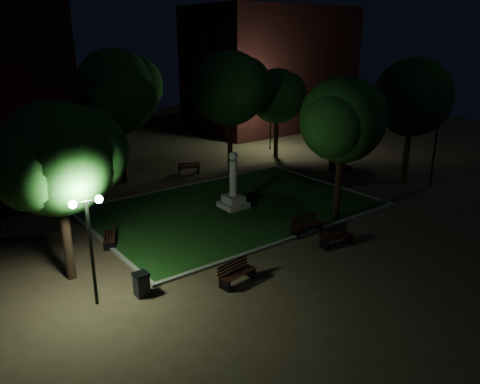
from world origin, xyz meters
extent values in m
plane|color=#4D3B2A|center=(0.00, 0.00, 0.00)|extent=(80.00, 80.00, 0.00)
cube|color=#173E13|center=(0.00, 2.00, 0.04)|extent=(15.00, 10.00, 0.08)
cube|color=slate|center=(0.00, -3.10, 0.06)|extent=(15.40, 0.20, 0.12)
cube|color=slate|center=(0.00, 7.10, 0.06)|extent=(15.40, 0.20, 0.12)
cube|color=slate|center=(-7.60, 2.00, 0.06)|extent=(0.20, 10.00, 0.12)
cube|color=slate|center=(7.60, 2.00, 0.06)|extent=(0.20, 10.00, 0.12)
cube|color=#9C958E|center=(0.00, 2.00, 0.23)|extent=(1.40, 1.40, 0.30)
cube|color=#9C958E|center=(0.00, 2.00, 0.58)|extent=(1.00, 1.00, 0.40)
cylinder|color=#9C958E|center=(0.00, 2.00, 1.78)|extent=(0.44, 0.44, 2.00)
sphere|color=#9C958E|center=(0.00, 2.00, 3.03)|extent=(0.50, 0.50, 0.50)
cube|color=#491515|center=(18.00, 20.00, 6.00)|extent=(16.00, 10.00, 12.00)
cylinder|color=black|center=(-9.91, -0.49, 1.82)|extent=(0.36, 0.36, 3.64)
sphere|color=#1F551C|center=(-9.91, -0.49, 4.94)|extent=(4.32, 4.32, 4.32)
sphere|color=#1F551C|center=(-8.83, -0.29, 5.04)|extent=(3.46, 3.46, 3.46)
sphere|color=#1F551C|center=(-10.77, -0.79, 4.84)|extent=(3.24, 3.24, 3.24)
cylinder|color=black|center=(-2.83, 10.36, 2.03)|extent=(0.36, 0.36, 4.06)
sphere|color=#1F551C|center=(-2.83, 10.36, 5.30)|extent=(4.14, 4.14, 4.14)
sphere|color=#1F551C|center=(-1.79, 10.56, 5.40)|extent=(3.31, 3.31, 3.31)
sphere|color=#1F551C|center=(-3.65, 10.06, 5.20)|extent=(3.10, 3.10, 3.10)
cylinder|color=black|center=(4.29, 8.22, 2.17)|extent=(0.36, 0.36, 4.34)
sphere|color=#1F551C|center=(4.29, 8.22, 5.86)|extent=(5.05, 5.05, 5.05)
sphere|color=#1F551C|center=(5.55, 8.42, 5.96)|extent=(4.04, 4.04, 4.04)
sphere|color=#1F551C|center=(3.28, 7.92, 5.76)|extent=(3.79, 3.79, 3.79)
cylinder|color=black|center=(9.68, 9.46, 1.78)|extent=(0.36, 0.36, 3.55)
sphere|color=#1F551C|center=(9.68, 9.46, 4.82)|extent=(4.22, 4.22, 4.22)
sphere|color=#1F551C|center=(10.74, 9.66, 4.92)|extent=(3.38, 3.38, 3.38)
sphere|color=#1F551C|center=(8.84, 9.16, 4.72)|extent=(3.16, 3.16, 3.16)
cylinder|color=black|center=(11.57, -1.05, 2.09)|extent=(0.36, 0.36, 4.19)
sphere|color=#1F551C|center=(11.57, -1.05, 5.64)|extent=(4.83, 4.83, 4.83)
sphere|color=#1F551C|center=(12.78, -0.85, 5.74)|extent=(3.87, 3.87, 3.87)
sphere|color=#1F551C|center=(10.61, -1.35, 5.54)|extent=(3.63, 3.63, 3.63)
cylinder|color=black|center=(3.26, -2.68, 2.03)|extent=(0.36, 0.36, 4.06)
sphere|color=#1F551C|center=(3.26, -2.68, 5.35)|extent=(4.29, 4.29, 4.29)
sphere|color=#1F551C|center=(4.34, -2.48, 5.45)|extent=(3.43, 3.43, 3.43)
sphere|color=#1F551C|center=(2.41, -2.98, 5.25)|extent=(3.22, 3.22, 3.22)
cylinder|color=black|center=(-9.01, 10.43, 2.24)|extent=(0.36, 0.36, 4.48)
sphere|color=#1F551C|center=(-9.01, 10.43, 5.93)|extent=(4.85, 4.85, 4.85)
sphere|color=#1F551C|center=(-7.80, 10.63, 6.03)|extent=(3.88, 3.88, 3.88)
cylinder|color=black|center=(-2.12, 12.33, 2.18)|extent=(0.36, 0.36, 4.36)
sphere|color=#1F551C|center=(-2.12, 12.33, 5.93)|extent=(5.24, 5.24, 5.24)
sphere|color=#1F551C|center=(-0.81, 12.53, 6.03)|extent=(4.19, 4.19, 4.19)
sphere|color=#1F551C|center=(-3.17, 12.03, 5.83)|extent=(3.93, 3.93, 3.93)
cylinder|color=black|center=(-9.80, -2.95, 1.97)|extent=(0.12, 0.12, 3.93)
cylinder|color=black|center=(-9.80, -2.95, 3.93)|extent=(0.90, 0.08, 0.08)
sphere|color=#D8FFD8|center=(-10.25, -2.95, 3.93)|extent=(0.28, 0.28, 0.28)
sphere|color=#D8FFD8|center=(-9.35, -2.95, 3.93)|extent=(0.28, 0.28, 0.28)
cylinder|color=black|center=(12.54, -2.38, 2.21)|extent=(0.12, 0.12, 4.41)
cylinder|color=black|center=(12.54, -2.38, 4.41)|extent=(0.90, 0.08, 0.08)
sphere|color=#D8FFD8|center=(12.09, -2.38, 4.41)|extent=(0.28, 0.28, 0.28)
sphere|color=#D8FFD8|center=(12.99, -2.38, 4.41)|extent=(0.28, 0.28, 0.28)
cylinder|color=black|center=(11.10, 11.79, 2.16)|extent=(0.12, 0.12, 4.31)
cylinder|color=black|center=(11.10, 11.79, 4.31)|extent=(0.90, 0.08, 0.08)
sphere|color=#D8FFD8|center=(10.65, 11.79, 4.31)|extent=(0.28, 0.28, 0.28)
sphere|color=#D8FFD8|center=(11.55, 11.79, 4.31)|extent=(0.28, 0.28, 0.28)
cube|color=black|center=(0.00, -3.03, 0.23)|extent=(0.10, 0.59, 0.47)
cube|color=black|center=(1.48, -3.12, 0.23)|extent=(0.10, 0.59, 0.47)
cube|color=black|center=(0.73, -3.31, 0.48)|extent=(1.70, 0.20, 0.04)
cube|color=black|center=(0.74, -3.16, 0.48)|extent=(1.70, 0.20, 0.04)
cube|color=black|center=(0.75, -3.01, 0.48)|extent=(1.70, 0.20, 0.04)
cube|color=black|center=(0.76, -2.86, 0.48)|extent=(1.70, 0.20, 0.04)
cube|color=black|center=(0.76, -2.80, 0.58)|extent=(1.70, 0.17, 0.10)
cube|color=black|center=(0.76, -2.80, 0.73)|extent=(1.70, 0.17, 0.10)
cube|color=black|center=(0.76, -2.80, 0.88)|extent=(1.70, 0.17, 0.10)
cube|color=black|center=(0.16, -4.77, 0.23)|extent=(0.12, 0.57, 0.46)
cube|color=black|center=(1.60, -4.93, 0.23)|extent=(0.12, 0.57, 0.46)
cube|color=black|center=(0.86, -5.07, 0.47)|extent=(1.66, 0.28, 0.04)
cube|color=black|center=(0.87, -4.93, 0.47)|extent=(1.66, 0.28, 0.04)
cube|color=black|center=(0.89, -4.79, 0.47)|extent=(1.66, 0.28, 0.04)
cube|color=black|center=(0.91, -4.64, 0.47)|extent=(1.66, 0.28, 0.04)
cube|color=black|center=(0.91, -4.58, 0.57)|extent=(1.65, 0.24, 0.10)
cube|color=black|center=(0.91, -4.58, 0.71)|extent=(1.65, 0.24, 0.10)
cube|color=black|center=(0.91, -4.58, 0.86)|extent=(1.65, 0.24, 0.10)
cube|color=black|center=(-5.56, -4.98, 0.23)|extent=(0.15, 0.57, 0.45)
cube|color=black|center=(-4.14, -4.75, 0.23)|extent=(0.15, 0.57, 0.45)
cube|color=black|center=(-4.82, -5.09, 0.46)|extent=(1.63, 0.35, 0.04)
cube|color=black|center=(-4.84, -4.95, 0.46)|extent=(1.63, 0.35, 0.04)
cube|color=black|center=(-4.86, -4.81, 0.46)|extent=(1.63, 0.35, 0.04)
cube|color=black|center=(-4.88, -4.67, 0.46)|extent=(1.63, 0.35, 0.04)
cube|color=black|center=(-4.89, -4.61, 0.56)|extent=(1.63, 0.32, 0.10)
cube|color=black|center=(-4.89, -4.61, 0.71)|extent=(1.63, 0.32, 0.10)
cube|color=black|center=(-4.89, -4.61, 0.85)|extent=(1.63, 0.32, 0.10)
cube|color=black|center=(-7.18, 2.25, 0.21)|extent=(0.51, 0.26, 0.42)
cube|color=black|center=(-7.70, 1.02, 0.21)|extent=(0.51, 0.26, 0.42)
cube|color=black|center=(-7.64, 1.72, 0.43)|extent=(0.67, 1.44, 0.04)
cube|color=black|center=(-7.51, 1.67, 0.43)|extent=(0.67, 1.44, 0.04)
cube|color=black|center=(-7.39, 1.62, 0.43)|extent=(0.67, 1.44, 0.04)
cube|color=black|center=(-7.27, 1.56, 0.43)|extent=(0.67, 1.44, 0.04)
cube|color=black|center=(-7.21, 1.54, 0.52)|extent=(0.64, 1.43, 0.09)
cube|color=black|center=(-7.21, 1.54, 0.66)|extent=(0.64, 1.43, 0.09)
cube|color=black|center=(-7.21, 1.54, 0.79)|extent=(0.64, 1.43, 0.09)
cube|color=black|center=(10.51, 2.74, 0.24)|extent=(0.61, 0.12, 0.49)
cube|color=black|center=(10.64, 4.29, 0.24)|extent=(0.61, 0.12, 0.49)
cube|color=black|center=(10.82, 3.50, 0.50)|extent=(0.25, 1.78, 0.04)
cube|color=black|center=(10.67, 3.51, 0.50)|extent=(0.25, 1.78, 0.04)
cube|color=black|center=(10.51, 3.52, 0.50)|extent=(0.25, 1.78, 0.04)
cube|color=black|center=(10.36, 3.54, 0.50)|extent=(0.25, 1.78, 0.04)
cube|color=black|center=(10.29, 3.54, 0.61)|extent=(0.21, 1.77, 0.11)
cube|color=black|center=(10.29, 3.54, 0.77)|extent=(0.21, 1.77, 0.11)
cube|color=black|center=(10.29, 3.54, 0.92)|extent=(0.21, 1.77, 0.11)
cube|color=black|center=(2.29, 9.36, 0.21)|extent=(0.26, 0.51, 0.42)
cube|color=black|center=(1.06, 9.89, 0.21)|extent=(0.26, 0.51, 0.42)
cube|color=black|center=(1.76, 9.82, 0.43)|extent=(1.45, 0.69, 0.04)
cube|color=black|center=(1.70, 9.70, 0.43)|extent=(1.45, 0.69, 0.04)
cube|color=black|center=(1.65, 9.57, 0.43)|extent=(1.45, 0.69, 0.04)
cube|color=black|center=(1.60, 9.45, 0.43)|extent=(1.45, 0.69, 0.04)
cube|color=black|center=(1.58, 9.40, 0.53)|extent=(1.44, 0.66, 0.09)
cube|color=black|center=(1.58, 9.40, 0.66)|extent=(1.44, 0.66, 0.09)
cube|color=black|center=(1.58, 9.40, 0.80)|extent=(1.44, 0.66, 0.09)
cube|color=black|center=(-8.24, -3.43, 0.43)|extent=(0.49, 0.49, 0.87)
cube|color=black|center=(-8.24, -3.43, 0.89)|extent=(0.55, 0.55, 0.06)
imported|color=black|center=(-10.90, 5.86, 0.51)|extent=(2.02, 1.01, 1.02)
camera|label=1|loc=(-14.59, -17.93, 9.26)|focal=35.00mm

